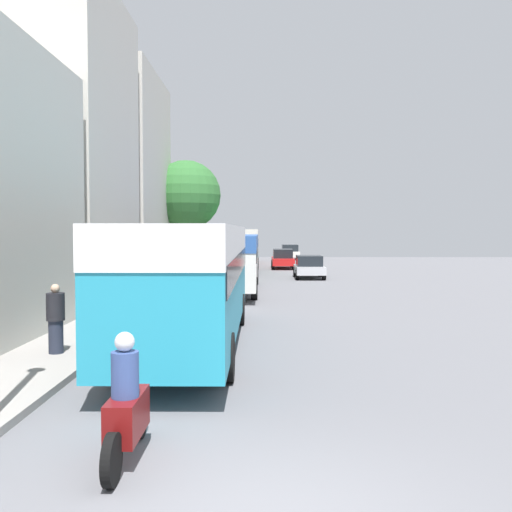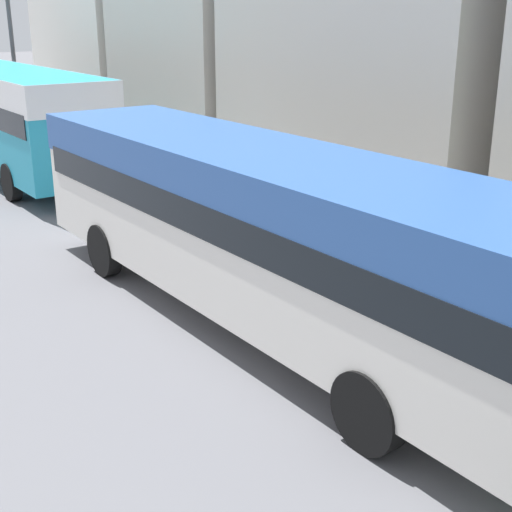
# 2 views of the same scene
# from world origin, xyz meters

# --- Properties ---
(building_far_terrace) EXTENTS (5.29, 8.19, 12.99)m
(building_far_terrace) POSITION_xyz_m (-8.85, 18.46, 6.49)
(building_far_terrace) COLOR beige
(building_far_terrace) RESTS_ON ground_plane
(building_end_row) EXTENTS (6.57, 8.94, 12.14)m
(building_end_row) POSITION_xyz_m (-9.49, 27.97, 6.07)
(building_end_row) COLOR beige
(building_end_row) RESTS_ON ground_plane
(bus_lead) EXTENTS (2.52, 11.33, 3.16)m
(bus_lead) POSITION_xyz_m (-1.96, 9.15, 2.05)
(bus_lead) COLOR teal
(bus_lead) RESTS_ON ground_plane
(bus_following) EXTENTS (2.50, 11.47, 2.82)m
(bus_following) POSITION_xyz_m (-1.57, 22.86, 1.85)
(bus_following) COLOR silver
(bus_following) RESTS_ON ground_plane
(bus_third_in_line) EXTENTS (2.65, 9.29, 3.14)m
(bus_third_in_line) POSITION_xyz_m (-1.69, 35.63, 2.03)
(bus_third_in_line) COLOR #2D8447
(bus_third_in_line) RESTS_ON ground_plane
(bus_rear) EXTENTS (2.51, 9.75, 2.90)m
(bus_rear) POSITION_xyz_m (-1.83, 46.78, 1.89)
(bus_rear) COLOR #EA5B23
(bus_rear) RESTS_ON ground_plane
(motorcycle_behind_lead) EXTENTS (0.38, 2.24, 1.73)m
(motorcycle_behind_lead) POSITION_xyz_m (-1.94, 1.72, 0.68)
(motorcycle_behind_lead) COLOR maroon
(motorcycle_behind_lead) RESTS_ON ground_plane
(car_crossing) EXTENTS (1.87, 3.86, 1.46)m
(car_crossing) POSITION_xyz_m (2.90, 30.66, 0.76)
(car_crossing) COLOR #B7B7BC
(car_crossing) RESTS_ON ground_plane
(car_far_curb) EXTENTS (1.80, 4.58, 1.56)m
(car_far_curb) POSITION_xyz_m (1.57, 40.15, 0.81)
(car_far_curb) COLOR red
(car_far_curb) RESTS_ON ground_plane
(car_distant) EXTENTS (1.95, 4.36, 1.56)m
(car_distant) POSITION_xyz_m (2.88, 54.68, 0.81)
(car_distant) COLOR silver
(car_distant) RESTS_ON ground_plane
(pedestrian_near_curb) EXTENTS (0.42, 0.42, 1.64)m
(pedestrian_near_curb) POSITION_xyz_m (-5.01, 7.62, 0.98)
(pedestrian_near_curb) COLOR #232838
(pedestrian_near_curb) RESTS_ON sidewalk
(street_tree) EXTENTS (4.66, 4.66, 7.61)m
(street_tree) POSITION_xyz_m (-5.21, 32.63, 5.42)
(street_tree) COLOR brown
(street_tree) RESTS_ON sidewalk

